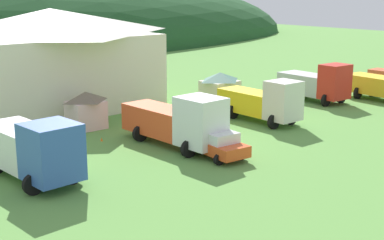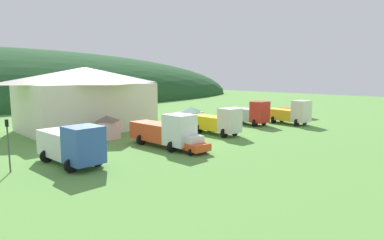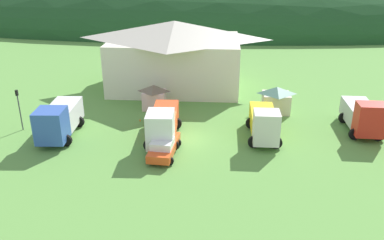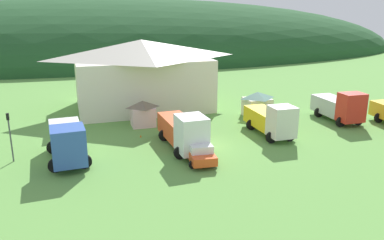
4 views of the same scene
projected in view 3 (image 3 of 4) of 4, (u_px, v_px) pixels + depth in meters
ground_plane at (188, 139)px, 38.19m from camera, size 200.00×200.00×0.00m
forested_hill_backdrop at (210, 20)px, 103.80m from camera, size 168.18×60.00×29.19m
depot_building at (175, 54)px, 51.12m from camera, size 17.19×11.93×8.51m
play_shed_cream at (276, 99)px, 44.02m from camera, size 3.13×2.72×2.89m
play_shed_pink at (154, 97)px, 44.99m from camera, size 2.66×2.31×2.78m
box_truck_blue at (59, 119)px, 37.92m from camera, size 3.58×7.39×3.50m
heavy_rig_white at (163, 123)px, 37.14m from camera, size 3.30×8.26×3.63m
flatbed_truck_yellow at (264, 122)px, 37.58m from camera, size 3.10×7.13×3.47m
crane_truck_red at (363, 115)px, 39.02m from camera, size 3.41×6.76×3.61m
service_pickup_orange at (164, 147)px, 34.82m from camera, size 2.68×5.25×1.66m
traffic_light_west at (19, 106)px, 39.16m from camera, size 0.20×0.32×4.14m
traffic_cone_near_pickup at (140, 121)px, 42.21m from camera, size 0.36×0.36×0.46m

